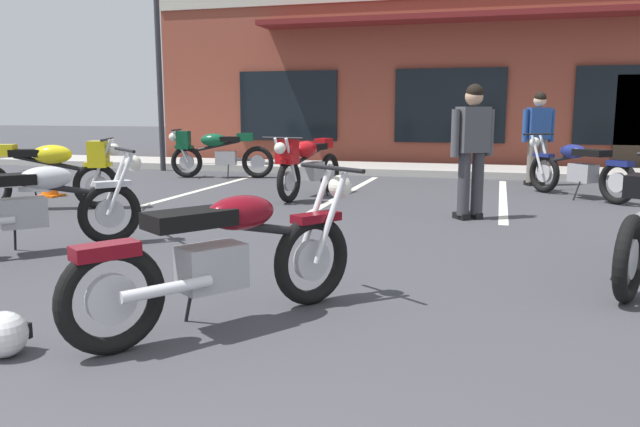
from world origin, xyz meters
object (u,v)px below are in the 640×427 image
at_px(person_in_shorts_foreground, 538,133).
at_px(parking_lot_lamp_post, 154,13).
at_px(motorcycle_blue_standard, 578,168).
at_px(motorcycle_foreground_classic, 226,255).
at_px(traffic_cone, 49,180).
at_px(motorcycle_silver_naked, 216,152).
at_px(motorcycle_black_cruiser, 50,171).
at_px(helmet_on_pavement, 4,334).
at_px(motorcycle_red_sportbike, 35,205).
at_px(motorcycle_green_cafe_racer, 307,164).
at_px(person_by_back_row, 472,143).

bearing_deg(person_in_shorts_foreground, parking_lot_lamp_post, 176.05).
bearing_deg(motorcycle_blue_standard, motorcycle_foreground_classic, -112.28).
distance_m(motorcycle_blue_standard, traffic_cone, 8.31).
bearing_deg(motorcycle_silver_naked, motorcycle_foreground_classic, -64.30).
bearing_deg(parking_lot_lamp_post, motorcycle_black_cruiser, -75.41).
bearing_deg(motorcycle_foreground_classic, helmet_on_pavement, -140.22).
height_order(motorcycle_silver_naked, helmet_on_pavement, motorcycle_silver_naked).
xyz_separation_m(motorcycle_red_sportbike, helmet_on_pavement, (1.64, -2.21, -0.33)).
distance_m(motorcycle_foreground_classic, helmet_on_pavement, 1.32).
relative_size(motorcycle_silver_naked, traffic_cone, 3.92).
height_order(helmet_on_pavement, parking_lot_lamp_post, parking_lot_lamp_post).
relative_size(motorcycle_green_cafe_racer, traffic_cone, 3.96).
bearing_deg(motorcycle_green_cafe_racer, helmet_on_pavement, -87.74).
bearing_deg(traffic_cone, motorcycle_blue_standard, 14.83).
xyz_separation_m(person_by_back_row, traffic_cone, (-6.51, 0.31, -0.69)).
bearing_deg(person_by_back_row, traffic_cone, 177.32).
height_order(motorcycle_foreground_classic, motorcycle_red_sportbike, same).
height_order(person_by_back_row, traffic_cone, person_by_back_row).
bearing_deg(motorcycle_green_cafe_racer, motorcycle_silver_naked, 139.54).
relative_size(motorcycle_foreground_classic, motorcycle_red_sportbike, 1.06).
xyz_separation_m(motorcycle_red_sportbike, parking_lot_lamp_post, (-3.03, 7.53, 2.95)).
distance_m(motorcycle_black_cruiser, person_by_back_row, 5.66).
distance_m(motorcycle_blue_standard, person_in_shorts_foreground, 1.66).
bearing_deg(traffic_cone, motorcycle_black_cruiser, -49.61).
bearing_deg(motorcycle_black_cruiser, person_in_shorts_foreground, 35.64).
distance_m(motorcycle_green_cafe_racer, traffic_cone, 4.11).
bearing_deg(parking_lot_lamp_post, motorcycle_silver_naked, -27.42).
bearing_deg(traffic_cone, motorcycle_green_cafe_racer, 14.34).
bearing_deg(motorcycle_red_sportbike, person_by_back_row, 37.83).
xyz_separation_m(motorcycle_foreground_classic, helmet_on_pavement, (-0.98, -0.82, -0.33)).
bearing_deg(motorcycle_silver_naked, helmet_on_pavement, -72.01).
xyz_separation_m(motorcycle_black_cruiser, traffic_cone, (-0.92, 1.09, -0.27)).
bearing_deg(person_in_shorts_foreground, motorcycle_blue_standard, -70.39).
bearing_deg(traffic_cone, helmet_on_pavement, -52.78).
bearing_deg(motorcycle_red_sportbike, motorcycle_silver_naked, 100.47).
bearing_deg(motorcycle_green_cafe_racer, motorcycle_red_sportbike, -107.53).
bearing_deg(motorcycle_red_sportbike, helmet_on_pavement, -53.47).
xyz_separation_m(person_in_shorts_foreground, helmet_on_pavement, (-3.26, -9.19, -0.82)).
relative_size(motorcycle_foreground_classic, motorcycle_silver_naked, 0.88).
relative_size(helmet_on_pavement, traffic_cone, 0.49).
distance_m(motorcycle_silver_naked, person_in_shorts_foreground, 6.15).
distance_m(motorcycle_foreground_classic, motorcycle_blue_standard, 7.43).
bearing_deg(motorcycle_black_cruiser, motorcycle_red_sportbike, -53.70).
relative_size(motorcycle_foreground_classic, person_in_shorts_foreground, 1.09).
height_order(motorcycle_blue_standard, traffic_cone, motorcycle_blue_standard).
height_order(motorcycle_red_sportbike, motorcycle_green_cafe_racer, same).
bearing_deg(helmet_on_pavement, motorcycle_foreground_classic, 39.78).
bearing_deg(motorcycle_blue_standard, parking_lot_lamp_post, 166.42).
bearing_deg(motorcycle_foreground_classic, traffic_cone, 137.67).
xyz_separation_m(motorcycle_foreground_classic, motorcycle_silver_naked, (-3.84, 7.98, 0.07)).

